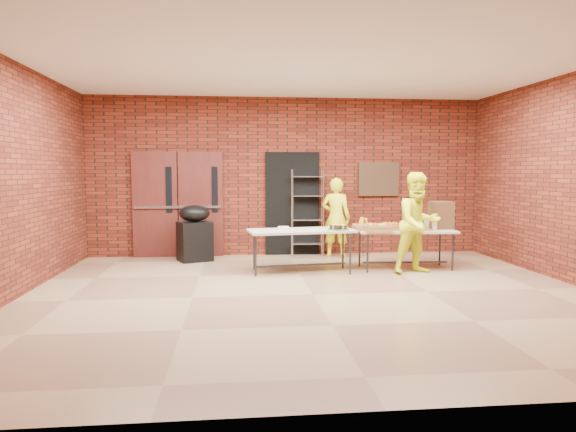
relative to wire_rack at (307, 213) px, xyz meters
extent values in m
cube|color=#846247|center=(-0.39, -3.32, -0.89)|extent=(8.00, 7.00, 0.04)
cube|color=silver|center=(-0.39, -3.32, 2.35)|extent=(8.00, 7.00, 0.04)
cube|color=maroon|center=(-0.39, 0.20, 0.73)|extent=(8.00, 0.04, 3.20)
cube|color=maroon|center=(-0.39, -6.84, 0.73)|extent=(8.00, 0.04, 3.20)
cube|color=maroon|center=(-4.41, -3.32, 0.73)|extent=(0.04, 7.00, 3.20)
cube|color=#4F1916|center=(-3.04, 0.12, 0.18)|extent=(0.88, 0.08, 2.10)
cube|color=#4F1916|center=(-2.14, 0.12, 0.18)|extent=(0.88, 0.08, 2.10)
cube|color=black|center=(-2.76, 0.07, 0.48)|extent=(0.12, 0.02, 0.90)
cube|color=black|center=(-1.86, 0.07, 0.48)|extent=(0.12, 0.02, 0.90)
cube|color=#ACABB2|center=(-2.59, 0.06, 0.13)|extent=(1.70, 0.04, 0.05)
cube|color=black|center=(-0.29, 0.14, 0.18)|extent=(1.10, 0.06, 2.10)
cube|color=#382516|center=(1.51, 0.13, 0.68)|extent=(0.85, 0.04, 0.70)
cube|color=#C6B297|center=(-0.35, -1.71, -0.17)|extent=(1.85, 0.95, 0.04)
cube|color=#2C2C31|center=(-0.35, -1.71, -0.76)|extent=(1.56, 0.24, 0.03)
cylinder|color=#2C2C31|center=(-1.13, -1.41, -0.53)|extent=(0.04, 0.04, 0.69)
cylinder|color=#2C2C31|center=(0.44, -1.41, -0.53)|extent=(0.04, 0.04, 0.69)
cylinder|color=#2C2C31|center=(-1.13, -2.00, -0.53)|extent=(0.04, 0.04, 0.69)
cylinder|color=#2C2C31|center=(0.44, -2.00, -0.53)|extent=(0.04, 0.04, 0.69)
cube|color=#C6B297|center=(1.51, -1.60, -0.20)|extent=(1.73, 0.81, 0.04)
cube|color=#2C2C31|center=(1.51, -1.60, -0.76)|extent=(1.50, 0.14, 0.03)
cylinder|color=#2C2C31|center=(0.77, -1.32, -0.55)|extent=(0.03, 0.03, 0.65)
cylinder|color=#2C2C31|center=(2.26, -1.32, -0.55)|extent=(0.03, 0.03, 0.65)
cylinder|color=#2C2C31|center=(0.77, -1.88, -0.55)|extent=(0.03, 0.03, 0.65)
cylinder|color=#2C2C31|center=(2.26, -1.88, -0.55)|extent=(0.03, 0.03, 0.65)
cube|color=#A67743|center=(0.79, -1.63, -0.15)|extent=(0.42, 0.33, 0.07)
cube|color=#A67743|center=(1.22, -1.61, -0.15)|extent=(0.40, 0.31, 0.06)
cube|color=#A67743|center=(0.95, -1.80, -0.15)|extent=(0.44, 0.34, 0.07)
cylinder|color=#155122|center=(0.29, -1.77, -0.14)|extent=(0.37, 0.37, 0.01)
cube|color=white|center=(-0.65, -1.76, -0.12)|extent=(0.18, 0.12, 0.06)
cube|color=#51341C|center=(2.18, -1.53, 0.06)|extent=(0.37, 0.33, 0.49)
cylinder|color=white|center=(1.86, -1.69, -0.05)|extent=(0.09, 0.09, 0.26)
cylinder|color=white|center=(1.95, -1.81, -0.06)|extent=(0.08, 0.08, 0.24)
cylinder|color=white|center=(1.79, -1.54, -0.05)|extent=(0.09, 0.09, 0.26)
cube|color=black|center=(-2.23, -0.42, -0.50)|extent=(0.73, 0.67, 0.75)
ellipsoid|color=black|center=(-2.23, -0.42, 0.04)|extent=(0.73, 0.68, 0.32)
imported|color=#F4F81B|center=(0.55, -0.22, -0.08)|extent=(0.68, 0.58, 1.58)
imported|color=#F4F81B|center=(1.59, -2.00, -0.03)|extent=(0.96, 0.83, 1.70)
camera|label=1|loc=(-1.45, -10.26, 0.84)|focal=32.00mm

